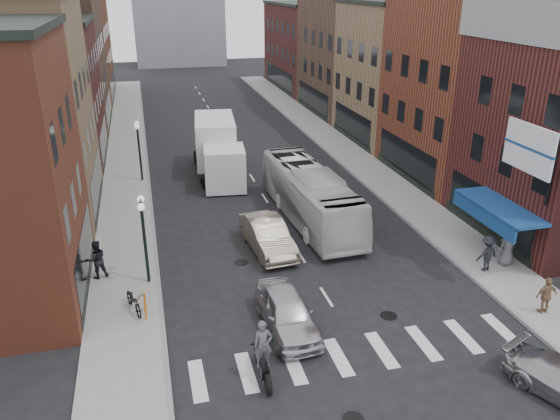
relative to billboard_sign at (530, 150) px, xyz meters
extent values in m
plane|color=black|center=(-8.59, -0.50, -6.13)|extent=(160.00, 160.00, 0.00)
cube|color=gray|center=(-17.09, 21.50, -6.06)|extent=(3.00, 74.00, 0.15)
cube|color=gray|center=(-0.09, 21.50, -6.06)|extent=(3.00, 74.00, 0.15)
cube|color=gray|center=(-15.59, 21.50, -6.13)|extent=(0.20, 74.00, 0.16)
cube|color=gray|center=(-1.59, 21.50, -6.13)|extent=(0.20, 74.00, 0.16)
cube|color=silver|center=(-8.59, -3.50, -6.13)|extent=(12.00, 2.20, 0.01)
cube|color=black|center=(-18.61, 4.00, -4.53)|extent=(0.08, 7.20, 2.20)
cube|color=black|center=(-18.61, 13.50, -4.53)|extent=(0.08, 8.00, 2.20)
cube|color=#4D1D1B|center=(-23.59, 23.50, -1.13)|extent=(10.00, 10.00, 10.00)
cube|color=black|center=(-18.61, 23.50, -4.53)|extent=(0.08, 8.00, 2.20)
cube|color=black|center=(-23.59, 23.50, 4.02)|extent=(10.30, 10.20, 0.30)
cube|color=#513628|center=(-23.59, 34.50, 0.37)|extent=(10.00, 12.00, 13.00)
cube|color=black|center=(-18.61, 34.50, -4.53)|extent=(0.08, 9.60, 2.20)
cube|color=brown|center=(-23.59, 48.50, -0.63)|extent=(10.00, 16.00, 11.00)
cube|color=black|center=(-18.61, 48.50, -4.53)|extent=(0.08, 12.80, 2.20)
cube|color=black|center=(1.43, 4.00, -4.53)|extent=(0.08, 7.20, 2.20)
cube|color=brown|center=(6.41, 13.50, 0.87)|extent=(10.00, 10.00, 14.00)
cube|color=black|center=(1.43, 13.50, -4.53)|extent=(0.08, 8.00, 2.20)
cube|color=#997654|center=(6.41, 23.50, -0.63)|extent=(10.00, 10.00, 11.00)
cube|color=black|center=(1.43, 23.50, -4.53)|extent=(0.08, 8.00, 2.20)
cube|color=black|center=(6.41, 23.50, 5.02)|extent=(10.30, 10.20, 0.30)
cube|color=#513628|center=(6.41, 34.50, -0.13)|extent=(10.00, 12.00, 12.00)
cube|color=black|center=(1.43, 34.50, -4.53)|extent=(0.08, 9.60, 2.20)
cube|color=#4D1D1B|center=(6.41, 48.50, -1.13)|extent=(10.00, 16.00, 10.00)
cube|color=black|center=(1.43, 48.50, -4.53)|extent=(0.08, 12.80, 2.20)
cube|color=black|center=(6.41, 48.50, 4.02)|extent=(10.30, 16.20, 0.30)
cube|color=navy|center=(0.51, 2.00, -3.43)|extent=(1.80, 5.00, 0.15)
cube|color=navy|center=(-0.34, 2.00, -3.78)|extent=(0.10, 5.00, 0.70)
cylinder|color=black|center=(1.31, 0.00, -1.13)|extent=(0.12, 0.12, 3.00)
cylinder|color=black|center=(0.61, 0.00, 0.07)|extent=(1.40, 0.08, 0.08)
cube|color=silver|center=(-0.09, 0.00, 0.07)|extent=(0.12, 3.00, 2.00)
cylinder|color=black|center=(-15.99, 3.50, -4.13)|extent=(0.14, 0.14, 4.00)
cylinder|color=black|center=(-15.99, 3.50, -2.13)|extent=(0.06, 0.90, 0.06)
sphere|color=white|center=(-15.99, 3.05, -2.18)|extent=(0.32, 0.32, 0.32)
sphere|color=white|center=(-15.99, 3.95, -2.18)|extent=(0.32, 0.32, 0.32)
cylinder|color=black|center=(-15.99, 17.50, -4.13)|extent=(0.14, 0.14, 4.00)
cylinder|color=black|center=(-15.99, 17.50, -2.13)|extent=(0.06, 0.90, 0.06)
sphere|color=white|center=(-15.99, 17.05, -2.18)|extent=(0.32, 0.32, 0.32)
sphere|color=white|center=(-15.99, 17.95, -2.18)|extent=(0.32, 0.32, 0.32)
cylinder|color=#D8590C|center=(-16.19, 0.50, -5.58)|extent=(0.08, 0.08, 0.80)
cylinder|color=#D8590C|center=(-16.19, 1.10, -5.58)|extent=(0.08, 0.08, 0.80)
cube|color=white|center=(-10.74, 14.70, -4.68)|extent=(2.86, 3.05, 2.69)
cube|color=black|center=(-10.74, 14.70, -4.41)|extent=(2.77, 1.78, 1.18)
cube|color=white|center=(-10.74, 18.79, -3.87)|extent=(3.27, 5.84, 3.12)
cube|color=navy|center=(-10.74, 18.79, -3.87)|extent=(2.94, 2.43, 1.29)
cube|color=black|center=(-10.74, 18.58, -5.65)|extent=(3.09, 7.20, 0.38)
cylinder|color=black|center=(-11.97, 14.92, -5.65)|extent=(0.30, 0.97, 0.97)
cylinder|color=black|center=(-9.50, 14.92, -5.65)|extent=(0.30, 0.97, 0.97)
cylinder|color=black|center=(-11.97, 18.58, -5.65)|extent=(0.30, 0.97, 0.97)
cylinder|color=black|center=(-9.50, 18.58, -5.65)|extent=(0.30, 0.97, 0.97)
cylinder|color=black|center=(-11.97, 20.73, -5.65)|extent=(0.30, 0.97, 0.97)
cylinder|color=black|center=(-9.50, 20.73, -5.65)|extent=(0.30, 0.97, 0.97)
cylinder|color=black|center=(-12.39, -3.10, -5.78)|extent=(0.15, 0.70, 0.70)
cylinder|color=black|center=(-12.39, -4.68, -5.78)|extent=(0.15, 0.70, 0.70)
cube|color=black|center=(-12.39, -3.89, -5.55)|extent=(0.33, 1.28, 0.37)
cube|color=black|center=(-12.39, -3.31, -5.13)|extent=(0.58, 0.10, 0.06)
imported|color=#4C4E53|center=(-12.39, -4.00, -4.68)|extent=(0.66, 0.45, 1.74)
imported|color=silver|center=(-6.85, 8.62, -4.61)|extent=(3.07, 11.02, 3.04)
imported|color=#B9BABF|center=(-10.84, -1.32, -5.37)|extent=(1.96, 4.56, 1.53)
imported|color=#B6A693|center=(-10.04, 5.50, -5.33)|extent=(2.14, 5.03, 1.61)
imported|color=black|center=(-16.62, 1.23, -5.51)|extent=(1.13, 1.89, 0.94)
imported|color=black|center=(-18.18, 4.45, -5.08)|extent=(0.99, 0.73, 1.81)
imported|color=black|center=(-0.73, 0.69, -5.13)|extent=(1.18, 0.72, 1.71)
imported|color=#876345|center=(-0.48, -3.02, -5.19)|extent=(0.94, 0.49, 1.59)
imported|color=#4F5156|center=(0.53, 0.97, -5.01)|extent=(1.03, 0.75, 1.94)
camera|label=1|loc=(-15.55, -18.67, 6.48)|focal=35.00mm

